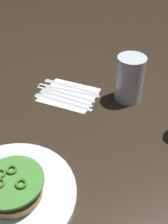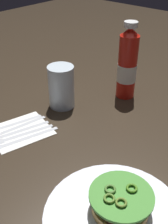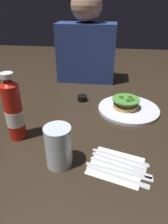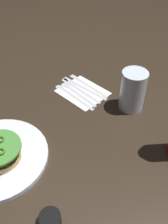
# 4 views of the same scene
# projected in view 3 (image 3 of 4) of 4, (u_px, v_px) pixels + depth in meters

# --- Properties ---
(ground_plane) EXTENTS (3.00, 3.00, 0.00)m
(ground_plane) POSITION_uv_depth(u_px,v_px,m) (91.00, 123.00, 0.86)
(ground_plane) COLOR #2E2419
(dinner_plate) EXTENTS (0.29, 0.29, 0.01)m
(dinner_plate) POSITION_uv_depth(u_px,v_px,m) (128.00, 109.00, 0.95)
(dinner_plate) COLOR white
(dinner_plate) RESTS_ON ground_plane
(burger_sandwich) EXTENTS (0.13, 0.13, 0.05)m
(burger_sandwich) POSITION_uv_depth(u_px,v_px,m) (126.00, 103.00, 0.94)
(burger_sandwich) COLOR tan
(burger_sandwich) RESTS_ON dinner_plate
(ketchup_bottle) EXTENTS (0.06, 0.06, 0.26)m
(ketchup_bottle) POSITION_uv_depth(u_px,v_px,m) (14.00, 111.00, 0.72)
(ketchup_bottle) COLOR red
(ketchup_bottle) RESTS_ON ground_plane
(water_glass) EXTENTS (0.08, 0.08, 0.14)m
(water_glass) POSITION_uv_depth(u_px,v_px,m) (58.00, 146.00, 0.62)
(water_glass) COLOR silver
(water_glass) RESTS_ON ground_plane
(condiment_cup) EXTENTS (0.05, 0.05, 0.03)m
(condiment_cup) POSITION_uv_depth(u_px,v_px,m) (82.00, 98.00, 1.04)
(condiment_cup) COLOR black
(condiment_cup) RESTS_ON ground_plane
(napkin) EXTENTS (0.19, 0.18, 0.00)m
(napkin) POSITION_uv_depth(u_px,v_px,m) (116.00, 166.00, 0.64)
(napkin) COLOR white
(napkin) RESTS_ON ground_plane
(butter_knife) EXTENTS (0.19, 0.07, 0.00)m
(butter_knife) POSITION_uv_depth(u_px,v_px,m) (121.00, 177.00, 0.59)
(butter_knife) COLOR silver
(butter_knife) RESTS_ON napkin
(steak_knife) EXTENTS (0.21, 0.06, 0.00)m
(steak_knife) POSITION_uv_depth(u_px,v_px,m) (123.00, 171.00, 0.61)
(steak_knife) COLOR silver
(steak_knife) RESTS_ON napkin
(table_knife) EXTENTS (0.20, 0.08, 0.00)m
(table_knife) POSITION_uv_depth(u_px,v_px,m) (124.00, 167.00, 0.63)
(table_knife) COLOR silver
(table_knife) RESTS_ON napkin
(fork_utensil) EXTENTS (0.18, 0.08, 0.00)m
(fork_utensil) POSITION_uv_depth(u_px,v_px,m) (123.00, 162.00, 0.65)
(fork_utensil) COLOR silver
(fork_utensil) RESTS_ON napkin
(spoon_utensil) EXTENTS (0.19, 0.07, 0.00)m
(spoon_utensil) POSITION_uv_depth(u_px,v_px,m) (128.00, 159.00, 0.66)
(spoon_utensil) COLOR silver
(spoon_utensil) RESTS_ON napkin
(diner_person) EXTENTS (0.35, 0.18, 0.52)m
(diner_person) POSITION_uv_depth(u_px,v_px,m) (86.00, 43.00, 1.21)
(diner_person) COLOR navy
(diner_person) RESTS_ON ground_plane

